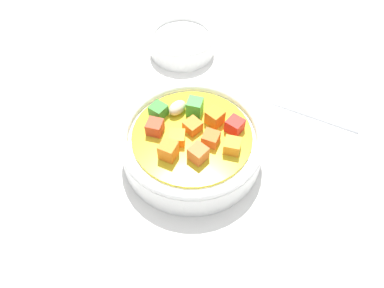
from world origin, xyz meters
TOP-DOWN VIEW (x-y plane):
  - ground_plane at (0.00, 0.00)cm, footprint 140.00×140.00cm
  - soup_bowl_main at (0.00, 0.01)cm, footprint 16.68×16.68cm
  - spoon at (10.37, 9.68)cm, footprint 20.05×8.89cm
  - side_bowl_small at (-3.47, 19.48)cm, footprint 9.91×9.91cm

SIDE VIEW (x-z plane):
  - ground_plane at x=0.00cm, z-range -2.00..0.00cm
  - spoon at x=10.37cm, z-range -0.01..0.77cm
  - side_bowl_small at x=-3.47cm, z-range 0.06..3.30cm
  - soup_bowl_main at x=0.00cm, z-range -0.54..5.45cm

